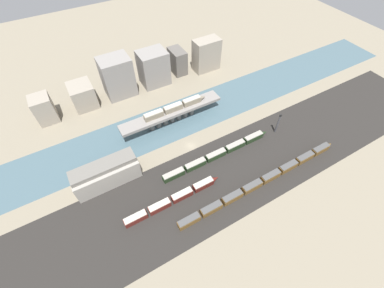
# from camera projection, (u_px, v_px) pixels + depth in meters

# --- Properties ---
(ground_plane) EXTENTS (400.00, 400.00, 0.00)m
(ground_plane) POSITION_uv_depth(u_px,v_px,m) (190.00, 146.00, 132.35)
(ground_plane) COLOR gray
(railbed_yard) EXTENTS (280.00, 42.00, 0.01)m
(railbed_yard) POSITION_uv_depth(u_px,v_px,m) (216.00, 180.00, 118.95)
(railbed_yard) COLOR #282623
(railbed_yard) RESTS_ON ground
(river_water) EXTENTS (320.00, 28.63, 0.01)m
(river_water) POSITION_uv_depth(u_px,v_px,m) (172.00, 121.00, 143.99)
(river_water) COLOR #47606B
(river_water) RESTS_ON ground
(bridge) EXTENTS (58.38, 7.96, 7.49)m
(bridge) POSITION_uv_depth(u_px,v_px,m) (172.00, 114.00, 139.80)
(bridge) COLOR gray
(bridge) RESTS_ON ground
(train_on_bridge) EXTENTS (36.89, 3.13, 3.47)m
(train_on_bridge) POSITION_uv_depth(u_px,v_px,m) (176.00, 107.00, 137.80)
(train_on_bridge) COLOR gray
(train_on_bridge) RESTS_ON bridge
(train_yard_near) EXTENTS (88.77, 3.01, 3.62)m
(train_yard_near) POSITION_uv_depth(u_px,v_px,m) (264.00, 180.00, 116.90)
(train_yard_near) COLOR brown
(train_yard_near) RESTS_ON ground
(train_yard_mid) EXTENTS (45.61, 3.04, 3.46)m
(train_yard_mid) POSITION_uv_depth(u_px,v_px,m) (174.00, 199.00, 110.82)
(train_yard_mid) COLOR #5B1E19
(train_yard_mid) RESTS_ON ground
(train_yard_far) EXTENTS (61.20, 2.96, 3.40)m
(train_yard_far) POSITION_uv_depth(u_px,v_px,m) (218.00, 154.00, 126.81)
(train_yard_far) COLOR #23381E
(train_yard_far) RESTS_ON ground
(warehouse_building) EXTENTS (28.95, 10.79, 12.35)m
(warehouse_building) POSITION_uv_depth(u_px,v_px,m) (106.00, 173.00, 114.47)
(warehouse_building) COLOR #9E998E
(warehouse_building) RESTS_ON ground
(signal_tower) EXTENTS (1.00, 0.93, 12.74)m
(signal_tower) POSITION_uv_depth(u_px,v_px,m) (278.00, 124.00, 133.81)
(signal_tower) COLOR #4C4C51
(signal_tower) RESTS_ON ground
(city_block_far_left) EXTENTS (10.12, 10.89, 15.53)m
(city_block_far_left) POSITION_uv_depth(u_px,v_px,m) (44.00, 109.00, 138.83)
(city_block_far_left) COLOR gray
(city_block_far_left) RESTS_ON ground
(city_block_left) EXTENTS (12.78, 14.18, 14.11)m
(city_block_left) POSITION_uv_depth(u_px,v_px,m) (83.00, 95.00, 147.35)
(city_block_left) COLOR gray
(city_block_left) RESTS_ON ground
(city_block_center) EXTENTS (17.36, 14.00, 23.87)m
(city_block_center) POSITION_uv_depth(u_px,v_px,m) (118.00, 77.00, 150.71)
(city_block_center) COLOR gray
(city_block_center) RESTS_ON ground
(city_block_right) EXTENTS (16.99, 13.80, 21.42)m
(city_block_right) POSITION_uv_depth(u_px,v_px,m) (154.00, 68.00, 158.69)
(city_block_right) COLOR gray
(city_block_right) RESTS_ON ground
(city_block_far_right) EXTENTS (8.31, 13.50, 15.66)m
(city_block_far_right) POSITION_uv_depth(u_px,v_px,m) (178.00, 61.00, 168.66)
(city_block_far_right) COLOR #605B56
(city_block_far_right) RESTS_ON ground
(city_block_tall) EXTENTS (17.09, 9.63, 20.84)m
(city_block_tall) POSITION_uv_depth(u_px,v_px,m) (206.00, 55.00, 168.84)
(city_block_tall) COLOR gray
(city_block_tall) RESTS_ON ground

